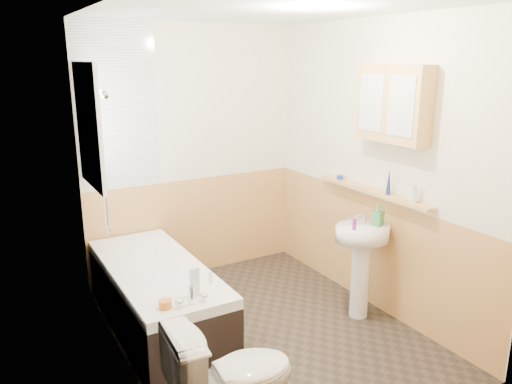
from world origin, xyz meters
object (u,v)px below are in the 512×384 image
medicine_cabinet (393,104)px  toilet (232,380)px  bathtub (157,295)px  pine_shelf (372,191)px  sink (362,252)px

medicine_cabinet → toilet: bearing=-159.9°
bathtub → pine_shelf: 2.01m
medicine_cabinet → sink: bearing=157.0°
toilet → medicine_cabinet: bearing=-65.8°
toilet → pine_shelf: size_ratio=0.58×
pine_shelf → medicine_cabinet: (-0.03, -0.21, 0.76)m
toilet → sink: (1.60, 0.72, 0.22)m
toilet → medicine_cabinet: size_ratio=1.13×
sink → pine_shelf: bearing=45.9°
sink → medicine_cabinet: size_ratio=1.40×
sink → pine_shelf: (0.20, 0.13, 0.47)m
sink → pine_shelf: size_ratio=0.72×
bathtub → medicine_cabinet: 2.45m
bathtub → pine_shelf: bearing=-17.5°
toilet → sink: sink is taller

